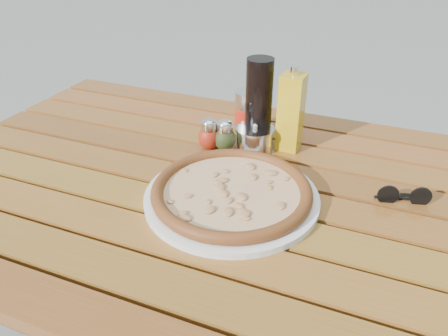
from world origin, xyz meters
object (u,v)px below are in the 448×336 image
at_px(pepper_shaker, 209,135).
at_px(soda_can, 248,114).
at_px(sunglasses, 404,196).
at_px(dark_bottle, 259,103).
at_px(plate, 232,197).
at_px(parmesan_tin, 255,138).
at_px(olive_oil_cruet, 291,112).
at_px(table, 221,212).
at_px(pizza, 232,191).
at_px(oregano_shaker, 225,136).

height_order(pepper_shaker, soda_can, soda_can).
bearing_deg(sunglasses, dark_bottle, 142.67).
xyz_separation_m(plate, parmesan_tin, (-0.03, 0.23, 0.02)).
distance_m(pepper_shaker, olive_oil_cruet, 0.21).
bearing_deg(pepper_shaker, soda_can, 60.97).
bearing_deg(table, pepper_shaker, 122.14).
xyz_separation_m(dark_bottle, sunglasses, (0.36, -0.14, -0.09)).
xyz_separation_m(pizza, dark_bottle, (-0.03, 0.26, 0.09)).
bearing_deg(soda_can, parmesan_tin, -58.34).
relative_size(table, dark_bottle, 6.36).
bearing_deg(pepper_shaker, table, -57.86).
height_order(plate, pizza, pizza).
height_order(table, plate, plate).
bearing_deg(sunglasses, plate, -175.51).
bearing_deg(parmesan_tin, sunglasses, -16.12).
bearing_deg(dark_bottle, soda_can, 137.54).
relative_size(oregano_shaker, dark_bottle, 0.37).
xyz_separation_m(plate, olive_oil_cruet, (0.05, 0.27, 0.09)).
relative_size(table, sunglasses, 12.81).
distance_m(plate, oregano_shaker, 0.22).
xyz_separation_m(soda_can, olive_oil_cruet, (0.12, -0.03, 0.04)).
height_order(plate, dark_bottle, dark_bottle).
relative_size(pizza, soda_can, 2.81).
xyz_separation_m(pizza, oregano_shaker, (-0.10, 0.20, 0.02)).
xyz_separation_m(soda_can, parmesan_tin, (0.04, -0.07, -0.03)).
distance_m(oregano_shaker, olive_oil_cruet, 0.17).
bearing_deg(dark_bottle, parmesan_tin, -82.76).
height_order(oregano_shaker, dark_bottle, dark_bottle).
xyz_separation_m(olive_oil_cruet, parmesan_tin, (-0.08, -0.04, -0.07)).
relative_size(table, pepper_shaker, 17.07).
distance_m(table, oregano_shaker, 0.20).
height_order(pizza, parmesan_tin, parmesan_tin).
height_order(pizza, soda_can, soda_can).
bearing_deg(oregano_shaker, soda_can, 77.43).
relative_size(plate, dark_bottle, 1.64).
relative_size(pepper_shaker, dark_bottle, 0.37).
height_order(dark_bottle, soda_can, dark_bottle).
distance_m(plate, dark_bottle, 0.28).
height_order(oregano_shaker, olive_oil_cruet, olive_oil_cruet).
height_order(pepper_shaker, oregano_shaker, same).
height_order(table, olive_oil_cruet, olive_oil_cruet).
bearing_deg(dark_bottle, sunglasses, -21.05).
bearing_deg(table, plate, -46.85).
distance_m(olive_oil_cruet, parmesan_tin, 0.11).
distance_m(pepper_shaker, parmesan_tin, 0.11).
bearing_deg(parmesan_tin, pizza, -83.07).
relative_size(dark_bottle, soda_can, 1.83).
bearing_deg(oregano_shaker, pepper_shaker, -167.94).
xyz_separation_m(plate, oregano_shaker, (-0.10, 0.20, 0.03)).
bearing_deg(sunglasses, olive_oil_cruet, 136.62).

